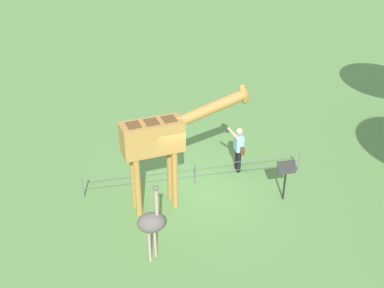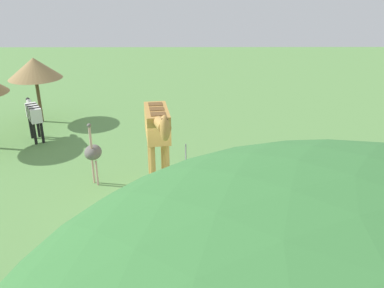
# 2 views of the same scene
# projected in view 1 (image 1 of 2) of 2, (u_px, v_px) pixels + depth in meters

# --- Properties ---
(ground_plane) EXTENTS (60.00, 60.00, 0.00)m
(ground_plane) POSITION_uv_depth(u_px,v_px,m) (197.00, 188.00, 14.80)
(ground_plane) COLOR #60934C
(giraffe) EXTENTS (3.83, 1.06, 3.53)m
(giraffe) POSITION_uv_depth(u_px,v_px,m) (163.00, 138.00, 12.98)
(giraffe) COLOR #BC8942
(giraffe) RESTS_ON ground_plane
(visitor) EXTENTS (0.58, 0.58, 1.75)m
(visitor) POSITION_uv_depth(u_px,v_px,m) (239.00, 147.00, 15.23)
(visitor) COLOR black
(visitor) RESTS_ON ground_plane
(ostrich) EXTENTS (0.70, 0.56, 2.25)m
(ostrich) POSITION_uv_depth(u_px,v_px,m) (151.00, 223.00, 11.49)
(ostrich) COLOR #CC9E93
(ostrich) RESTS_ON ground_plane
(info_sign) EXTENTS (0.56, 0.21, 1.32)m
(info_sign) POSITION_uv_depth(u_px,v_px,m) (286.00, 173.00, 13.83)
(info_sign) COLOR black
(info_sign) RESTS_ON ground_plane
(wire_fence) EXTENTS (7.05, 0.05, 0.75)m
(wire_fence) POSITION_uv_depth(u_px,v_px,m) (196.00, 173.00, 14.79)
(wire_fence) COLOR slate
(wire_fence) RESTS_ON ground_plane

